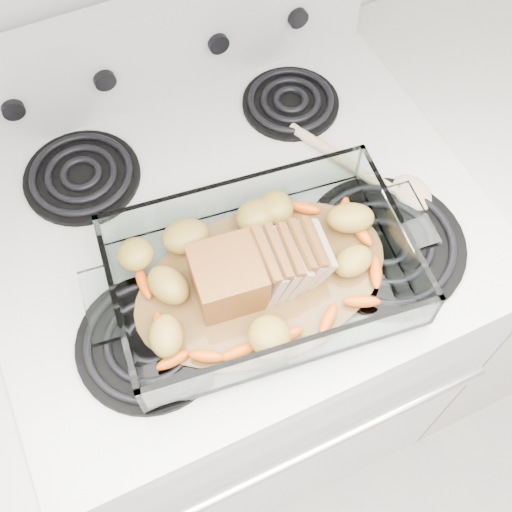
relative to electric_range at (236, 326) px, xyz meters
name	(u,v)px	position (x,y,z in m)	size (l,w,h in m)	color
electric_range	(236,326)	(0.00, 0.00, 0.00)	(0.78, 0.70, 1.12)	silver
counter_right	(485,223)	(0.66, 0.00, -0.02)	(0.58, 0.68, 0.93)	beige
baking_dish	(262,276)	(-0.01, -0.14, 0.48)	(0.42, 0.27, 0.08)	silver
pork_roast	(250,273)	(-0.03, -0.14, 0.51)	(0.20, 0.10, 0.08)	brown
roast_vegetables	(249,256)	(-0.01, -0.11, 0.49)	(0.34, 0.19, 0.04)	#E85214
wooden_spoon	(381,178)	(0.25, -0.05, 0.46)	(0.15, 0.25, 0.02)	#DEBC7F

